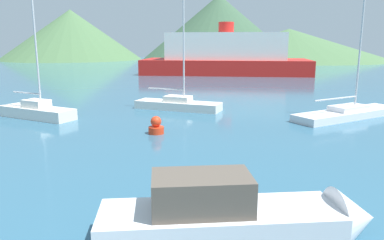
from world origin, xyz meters
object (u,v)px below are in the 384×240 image
(sailboat_middle, at_px, (348,112))
(sailboat_inner, at_px, (37,110))
(buoy_marker, at_px, (156,126))
(sailboat_outer, at_px, (178,104))
(motorboat_near, at_px, (241,219))
(ferry_distant, at_px, (226,56))

(sailboat_middle, bearing_deg, sailboat_inner, 149.65)
(sailboat_middle, distance_m, buoy_marker, 13.15)
(sailboat_inner, height_order, buoy_marker, sailboat_inner)
(sailboat_outer, bearing_deg, sailboat_middle, 6.29)
(motorboat_near, relative_size, sailboat_outer, 0.77)
(sailboat_outer, relative_size, ferry_distant, 0.37)
(sailboat_inner, relative_size, buoy_marker, 10.22)
(sailboat_outer, bearing_deg, ferry_distant, 99.89)
(ferry_distant, height_order, buoy_marker, ferry_distant)
(sailboat_inner, relative_size, sailboat_outer, 1.05)
(motorboat_near, xyz_separation_m, sailboat_inner, (-12.94, 14.42, -0.01))
(motorboat_near, bearing_deg, sailboat_inner, 121.40)
(sailboat_inner, distance_m, sailboat_outer, 9.76)
(sailboat_middle, distance_m, sailboat_outer, 11.85)
(sailboat_outer, bearing_deg, buoy_marker, -75.87)
(sailboat_inner, height_order, ferry_distant, sailboat_inner)
(sailboat_inner, distance_m, ferry_distant, 37.91)
(motorboat_near, bearing_deg, sailboat_outer, 91.84)
(ferry_distant, bearing_deg, buoy_marker, -93.91)
(motorboat_near, distance_m, ferry_distant, 50.29)
(motorboat_near, distance_m, sailboat_inner, 19.37)
(motorboat_near, distance_m, sailboat_middle, 18.14)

